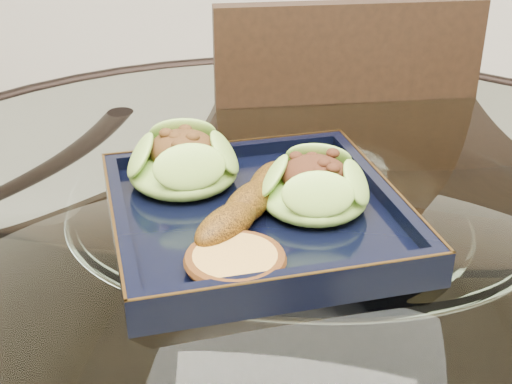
# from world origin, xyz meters

# --- Properties ---
(dining_table) EXTENTS (1.13, 1.13, 0.77)m
(dining_table) POSITION_xyz_m (-0.00, -0.00, 0.60)
(dining_table) COLOR white
(dining_table) RESTS_ON ground
(dining_chair) EXTENTS (0.49, 0.49, 0.90)m
(dining_chair) POSITION_xyz_m (0.05, 0.27, 0.50)
(dining_chair) COLOR black
(dining_chair) RESTS_ON ground
(navy_plate) EXTENTS (0.36, 0.36, 0.02)m
(navy_plate) POSITION_xyz_m (-0.04, 0.00, 0.77)
(navy_plate) COLOR black
(navy_plate) RESTS_ON dining_table
(lettuce_wrap_left) EXTENTS (0.12, 0.12, 0.04)m
(lettuce_wrap_left) POSITION_xyz_m (-0.13, 0.04, 0.80)
(lettuce_wrap_left) COLOR #69A32F
(lettuce_wrap_left) RESTS_ON navy_plate
(lettuce_wrap_right) EXTENTS (0.13, 0.13, 0.04)m
(lettuce_wrap_right) POSITION_xyz_m (0.01, 0.02, 0.80)
(lettuce_wrap_right) COLOR #6BA42F
(lettuce_wrap_right) RESTS_ON navy_plate
(roasted_plantain) EXTENTS (0.08, 0.17, 0.03)m
(roasted_plantain) POSITION_xyz_m (-0.05, -0.01, 0.80)
(roasted_plantain) COLOR #663C0A
(roasted_plantain) RESTS_ON navy_plate
(crumb_patty) EXTENTS (0.08, 0.08, 0.01)m
(crumb_patty) POSITION_xyz_m (-0.04, -0.10, 0.79)
(crumb_patty) COLOR gold
(crumb_patty) RESTS_ON navy_plate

